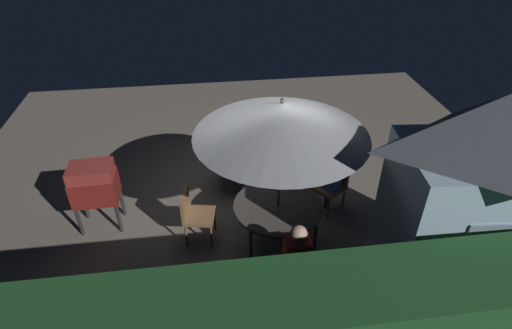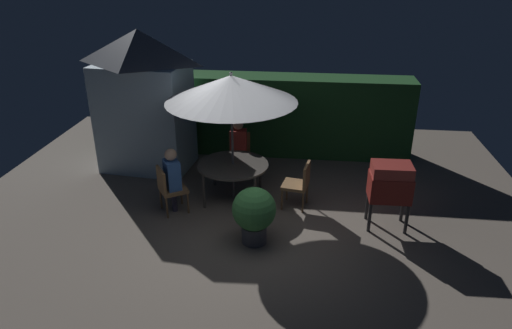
# 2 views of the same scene
# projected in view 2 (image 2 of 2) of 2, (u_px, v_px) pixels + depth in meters

# --- Properties ---
(ground_plane) EXTENTS (11.00, 11.00, 0.00)m
(ground_plane) POSITION_uv_depth(u_px,v_px,m) (244.00, 226.00, 8.22)
(ground_plane) COLOR #6B6056
(hedge_backdrop) EXTENTS (6.85, 0.84, 1.86)m
(hedge_backdrop) POSITION_uv_depth(u_px,v_px,m) (264.00, 114.00, 11.00)
(hedge_backdrop) COLOR #1E4C23
(hedge_backdrop) RESTS_ON ground
(garden_shed) EXTENTS (2.10, 1.52, 3.04)m
(garden_shed) POSITION_uv_depth(u_px,v_px,m) (144.00, 100.00, 9.93)
(garden_shed) COLOR #9EBCD1
(garden_shed) RESTS_ON ground
(patio_table) EXTENTS (1.38, 1.38, 0.72)m
(patio_table) POSITION_uv_depth(u_px,v_px,m) (233.00, 166.00, 8.91)
(patio_table) COLOR #47423D
(patio_table) RESTS_ON ground
(patio_umbrella) EXTENTS (2.42, 2.42, 2.51)m
(patio_umbrella) POSITION_uv_depth(u_px,v_px,m) (231.00, 89.00, 8.27)
(patio_umbrella) COLOR #4C4C51
(patio_umbrella) RESTS_ON ground
(bbq_grill) EXTENTS (0.71, 0.52, 1.20)m
(bbq_grill) POSITION_uv_depth(u_px,v_px,m) (390.00, 183.00, 7.86)
(bbq_grill) COLOR maroon
(bbq_grill) RESTS_ON ground
(chair_near_shed) EXTENTS (0.48, 0.49, 0.90)m
(chair_near_shed) POSITION_uv_depth(u_px,v_px,m) (239.00, 150.00, 10.03)
(chair_near_shed) COLOR olive
(chair_near_shed) RESTS_ON ground
(chair_far_side) EXTENTS (0.64, 0.64, 0.90)m
(chair_far_side) POSITION_uv_depth(u_px,v_px,m) (169.00, 187.00, 8.45)
(chair_far_side) COLOR olive
(chair_far_side) RESTS_ON ground
(chair_toward_hedge) EXTENTS (0.54, 0.54, 0.90)m
(chair_toward_hedge) POSITION_uv_depth(u_px,v_px,m) (300.00, 182.00, 8.62)
(chair_toward_hedge) COLOR olive
(chair_toward_hedge) RESTS_ON ground
(potted_plant_by_shed) EXTENTS (0.73, 0.73, 0.98)m
(potted_plant_by_shed) POSITION_uv_depth(u_px,v_px,m) (254.00, 212.00, 7.54)
(potted_plant_by_shed) COLOR #4C4C51
(potted_plant_by_shed) RESTS_ON ground
(person_in_red) EXTENTS (0.35, 0.26, 1.26)m
(person_in_red) POSITION_uv_depth(u_px,v_px,m) (238.00, 141.00, 9.84)
(person_in_red) COLOR #CC3D33
(person_in_red) RESTS_ON ground
(person_in_blue) EXTENTS (0.39, 0.42, 1.26)m
(person_in_blue) POSITION_uv_depth(u_px,v_px,m) (172.00, 173.00, 8.38)
(person_in_blue) COLOR #3866B2
(person_in_blue) RESTS_ON ground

